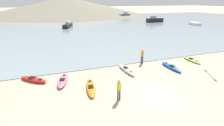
{
  "coord_description": "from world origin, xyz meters",
  "views": [
    {
      "loc": [
        -7.27,
        -9.53,
        6.8
      ],
      "look_at": [
        -1.14,
        6.89,
        0.5
      ],
      "focal_mm": 28.0,
      "sensor_mm": 36.0,
      "label": 1
    }
  ],
  "objects_px": {
    "kayak_on_sand_2": "(63,81)",
    "moored_boat_2": "(125,15)",
    "kayak_on_sand_0": "(171,67)",
    "kayak_on_sand_1": "(126,70)",
    "person_near_foreground": "(119,89)",
    "kayak_on_sand_5": "(34,79)",
    "moored_boat_0": "(68,25)",
    "loose_paddle": "(210,75)",
    "person_near_waterline": "(142,55)",
    "moored_boat_1": "(195,24)",
    "kayak_on_sand_3": "(192,60)",
    "kayak_on_sand_4": "(91,87)",
    "moored_boat_3": "(155,20)"
  },
  "relations": [
    {
      "from": "kayak_on_sand_2",
      "to": "person_near_foreground",
      "type": "distance_m",
      "value": 5.66
    },
    {
      "from": "person_near_foreground",
      "to": "moored_boat_3",
      "type": "relative_size",
      "value": 0.28
    },
    {
      "from": "kayak_on_sand_0",
      "to": "moored_boat_0",
      "type": "relative_size",
      "value": 0.56
    },
    {
      "from": "moored_boat_3",
      "to": "kayak_on_sand_4",
      "type": "bearing_deg",
      "value": -129.32
    },
    {
      "from": "kayak_on_sand_5",
      "to": "kayak_on_sand_2",
      "type": "bearing_deg",
      "value": -25.36
    },
    {
      "from": "moored_boat_2",
      "to": "kayak_on_sand_2",
      "type": "bearing_deg",
      "value": -119.31
    },
    {
      "from": "moored_boat_0",
      "to": "loose_paddle",
      "type": "bearing_deg",
      "value": -76.4
    },
    {
      "from": "moored_boat_1",
      "to": "moored_boat_3",
      "type": "relative_size",
      "value": 0.64
    },
    {
      "from": "kayak_on_sand_2",
      "to": "moored_boat_2",
      "type": "height_order",
      "value": "moored_boat_2"
    },
    {
      "from": "kayak_on_sand_3",
      "to": "moored_boat_1",
      "type": "relative_size",
      "value": 0.75
    },
    {
      "from": "moored_boat_3",
      "to": "loose_paddle",
      "type": "relative_size",
      "value": 2.26
    },
    {
      "from": "kayak_on_sand_5",
      "to": "moored_boat_3",
      "type": "distance_m",
      "value": 49.32
    },
    {
      "from": "kayak_on_sand_1",
      "to": "person_near_foreground",
      "type": "distance_m",
      "value": 5.55
    },
    {
      "from": "moored_boat_0",
      "to": "person_near_foreground",
      "type": "bearing_deg",
      "value": -91.62
    },
    {
      "from": "kayak_on_sand_2",
      "to": "loose_paddle",
      "type": "bearing_deg",
      "value": -14.16
    },
    {
      "from": "person_near_foreground",
      "to": "moored_boat_0",
      "type": "relative_size",
      "value": 0.28
    },
    {
      "from": "person_near_waterline",
      "to": "moored_boat_0",
      "type": "relative_size",
      "value": 0.31
    },
    {
      "from": "moored_boat_1",
      "to": "loose_paddle",
      "type": "relative_size",
      "value": 1.45
    },
    {
      "from": "kayak_on_sand_3",
      "to": "person_near_waterline",
      "type": "bearing_deg",
      "value": 168.26
    },
    {
      "from": "kayak_on_sand_1",
      "to": "moored_boat_0",
      "type": "xyz_separation_m",
      "value": [
        -1.74,
        32.94,
        0.44
      ]
    },
    {
      "from": "kayak_on_sand_1",
      "to": "kayak_on_sand_0",
      "type": "bearing_deg",
      "value": -11.05
    },
    {
      "from": "kayak_on_sand_2",
      "to": "moored_boat_3",
      "type": "xyz_separation_m",
      "value": [
        32.86,
        35.6,
        0.63
      ]
    },
    {
      "from": "kayak_on_sand_3",
      "to": "loose_paddle",
      "type": "bearing_deg",
      "value": -111.19
    },
    {
      "from": "kayak_on_sand_1",
      "to": "kayak_on_sand_2",
      "type": "relative_size",
      "value": 1.1
    },
    {
      "from": "kayak_on_sand_3",
      "to": "kayak_on_sand_4",
      "type": "relative_size",
      "value": 0.83
    },
    {
      "from": "moored_boat_0",
      "to": "kayak_on_sand_1",
      "type": "bearing_deg",
      "value": -86.97
    },
    {
      "from": "loose_paddle",
      "to": "kayak_on_sand_4",
      "type": "bearing_deg",
      "value": 173.48
    },
    {
      "from": "kayak_on_sand_2",
      "to": "kayak_on_sand_1",
      "type": "bearing_deg",
      "value": 3.13
    },
    {
      "from": "kayak_on_sand_3",
      "to": "kayak_on_sand_4",
      "type": "distance_m",
      "value": 13.24
    },
    {
      "from": "person_near_foreground",
      "to": "moored_boat_3",
      "type": "height_order",
      "value": "moored_boat_3"
    },
    {
      "from": "kayak_on_sand_0",
      "to": "loose_paddle",
      "type": "bearing_deg",
      "value": -49.91
    },
    {
      "from": "kayak_on_sand_5",
      "to": "moored_boat_1",
      "type": "xyz_separation_m",
      "value": [
        42.44,
        24.29,
        0.24
      ]
    },
    {
      "from": "kayak_on_sand_2",
      "to": "kayak_on_sand_5",
      "type": "bearing_deg",
      "value": 154.64
    },
    {
      "from": "person_near_foreground",
      "to": "kayak_on_sand_0",
      "type": "bearing_deg",
      "value": 26.61
    },
    {
      "from": "kayak_on_sand_2",
      "to": "kayak_on_sand_3",
      "type": "bearing_deg",
      "value": 2.1
    },
    {
      "from": "kayak_on_sand_2",
      "to": "moored_boat_2",
      "type": "distance_m",
      "value": 63.33
    },
    {
      "from": "kayak_on_sand_1",
      "to": "loose_paddle",
      "type": "relative_size",
      "value": 1.31
    },
    {
      "from": "person_near_waterline",
      "to": "moored_boat_0",
      "type": "distance_m",
      "value": 31.78
    },
    {
      "from": "person_near_foreground",
      "to": "kayak_on_sand_5",
      "type": "bearing_deg",
      "value": 136.93
    },
    {
      "from": "kayak_on_sand_0",
      "to": "kayak_on_sand_1",
      "type": "xyz_separation_m",
      "value": [
        -4.77,
        0.93,
        -0.0
      ]
    },
    {
      "from": "kayak_on_sand_0",
      "to": "moored_boat_1",
      "type": "distance_m",
      "value": 38.92
    },
    {
      "from": "kayak_on_sand_4",
      "to": "kayak_on_sand_5",
      "type": "xyz_separation_m",
      "value": [
        -4.42,
        3.23,
        0.02
      ]
    },
    {
      "from": "kayak_on_sand_5",
      "to": "person_near_foreground",
      "type": "xyz_separation_m",
      "value": [
        5.92,
        -5.54,
        0.75
      ]
    },
    {
      "from": "person_near_foreground",
      "to": "moored_boat_0",
      "type": "height_order",
      "value": "moored_boat_0"
    },
    {
      "from": "person_near_waterline",
      "to": "moored_boat_1",
      "type": "bearing_deg",
      "value": 37.22
    },
    {
      "from": "moored_boat_3",
      "to": "kayak_on_sand_5",
      "type": "bearing_deg",
      "value": -135.68
    },
    {
      "from": "kayak_on_sand_0",
      "to": "kayak_on_sand_5",
      "type": "distance_m",
      "value": 13.62
    },
    {
      "from": "moored_boat_0",
      "to": "loose_paddle",
      "type": "distance_m",
      "value": 37.74
    },
    {
      "from": "kayak_on_sand_2",
      "to": "moored_boat_3",
      "type": "bearing_deg",
      "value": 47.29
    },
    {
      "from": "person_near_waterline",
      "to": "moored_boat_3",
      "type": "bearing_deg",
      "value": 54.67
    }
  ]
}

